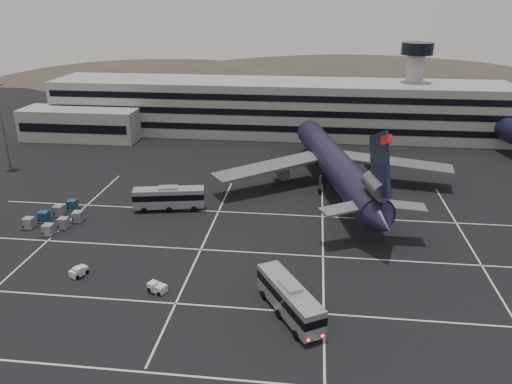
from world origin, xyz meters
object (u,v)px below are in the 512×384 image
Objects in this scene: tug_a at (78,271)px; uld_cluster at (57,218)px; trijet_main at (336,165)px; bus_far at (169,197)px; bus_near at (290,298)px.

uld_cluster is at bearing 147.98° from tug_a.
trijet_main reaches higher than bus_far.
trijet_main is 4.55× the size of uld_cluster.
bus_far is at bearing -169.42° from trijet_main.
trijet_main is at bearing 23.47° from uld_cluster.
bus_near is 29.18m from tug_a.
bus_far is 4.74× the size of tug_a.
trijet_main is at bearing 68.29° from tug_a.
trijet_main is 21.55× the size of tug_a.
trijet_main is at bearing 50.36° from bus_near.
tug_a is 19.17m from uld_cluster.
bus_far is (-29.01, -12.67, -2.88)m from trijet_main.
bus_far is 18.66m from uld_cluster.
tug_a is at bearing 154.23° from bus_far.
trijet_main is 50.45m from uld_cluster.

